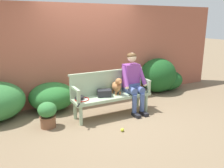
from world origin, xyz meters
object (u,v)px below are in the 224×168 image
(potted_plant, at_px, (48,114))
(tennis_ball, at_px, (122,130))
(tennis_racket, at_px, (82,100))
(baseball_glove, at_px, (80,98))
(garden_bench, at_px, (112,98))
(sports_bag, at_px, (104,93))
(person_seated, at_px, (133,80))
(dog_on_bench, at_px, (117,86))

(potted_plant, bearing_deg, tennis_ball, -35.25)
(tennis_racket, relative_size, baseball_glove, 2.55)
(garden_bench, distance_m, baseball_glove, 0.72)
(garden_bench, relative_size, sports_bag, 6.10)
(garden_bench, bearing_deg, person_seated, -0.81)
(tennis_ball, bearing_deg, dog_on_bench, 68.05)
(dog_on_bench, relative_size, sports_bag, 1.36)
(garden_bench, distance_m, tennis_ball, 0.88)
(person_seated, relative_size, tennis_ball, 19.97)
(tennis_racket, bearing_deg, garden_bench, -0.19)
(sports_bag, bearing_deg, dog_on_bench, -0.99)
(tennis_racket, height_order, sports_bag, sports_bag)
(garden_bench, distance_m, sports_bag, 0.22)
(dog_on_bench, distance_m, tennis_ball, 1.05)
(tennis_ball, bearing_deg, baseball_glove, 122.08)
(potted_plant, bearing_deg, person_seated, -1.51)
(baseball_glove, relative_size, sports_bag, 0.79)
(sports_bag, distance_m, tennis_ball, 0.94)
(tennis_ball, bearing_deg, garden_bench, 76.03)
(person_seated, xyz_separation_m, dog_on_bench, (-0.38, 0.02, -0.09))
(dog_on_bench, relative_size, baseball_glove, 1.73)
(dog_on_bench, height_order, sports_bag, dog_on_bench)
(tennis_racket, xyz_separation_m, tennis_ball, (0.49, -0.79, -0.42))
(person_seated, relative_size, sports_bag, 4.71)
(tennis_racket, bearing_deg, person_seated, -0.45)
(person_seated, distance_m, sports_bag, 0.71)
(person_seated, height_order, dog_on_bench, person_seated)
(garden_bench, relative_size, baseball_glove, 7.76)
(person_seated, distance_m, tennis_racket, 1.22)
(dog_on_bench, bearing_deg, sports_bag, 179.01)
(baseball_glove, distance_m, potted_plant, 0.69)
(person_seated, height_order, tennis_ball, person_seated)
(baseball_glove, height_order, potted_plant, baseball_glove)
(baseball_glove, relative_size, potted_plant, 0.44)
(garden_bench, relative_size, potted_plant, 3.39)
(sports_bag, relative_size, potted_plant, 0.56)
(tennis_racket, distance_m, tennis_ball, 1.02)
(garden_bench, distance_m, tennis_racket, 0.69)
(sports_bag, relative_size, tennis_ball, 4.24)
(dog_on_bench, distance_m, sports_bag, 0.32)
(person_seated, xyz_separation_m, tennis_ball, (-0.70, -0.78, -0.69))
(garden_bench, relative_size, person_seated, 1.30)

